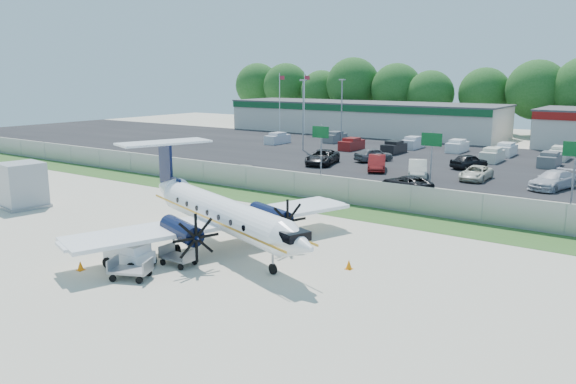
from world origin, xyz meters
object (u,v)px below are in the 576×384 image
Objects in this scene: aircraft at (220,212)px; pushback_tug at (131,256)px; baggage_cart_near at (131,270)px; service_container at (22,187)px; baggage_cart_far at (179,257)px.

aircraft reaches higher than pushback_tug.
aircraft is 6.47m from baggage_cart_near.
baggage_cart_near is at bearing -16.27° from service_container.
aircraft is at bearing 2.66° from service_container.
service_container reaches higher than pushback_tug.
aircraft is at bearing 88.69° from baggage_cart_near.
baggage_cart_near is 19.32m from service_container.
baggage_cart_far is (0.42, 2.75, -0.02)m from baggage_cart_near.
baggage_cart_far is at bearing -7.98° from service_container.
aircraft is 5.52m from pushback_tug.
baggage_cart_far is (0.28, -3.52, -1.62)m from aircraft.
baggage_cart_near is at bearing -98.70° from baggage_cart_far.
baggage_cart_near is 0.65× the size of service_container.
baggage_cart_far is at bearing -85.50° from aircraft.
baggage_cart_far is at bearing 81.30° from baggage_cart_near.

